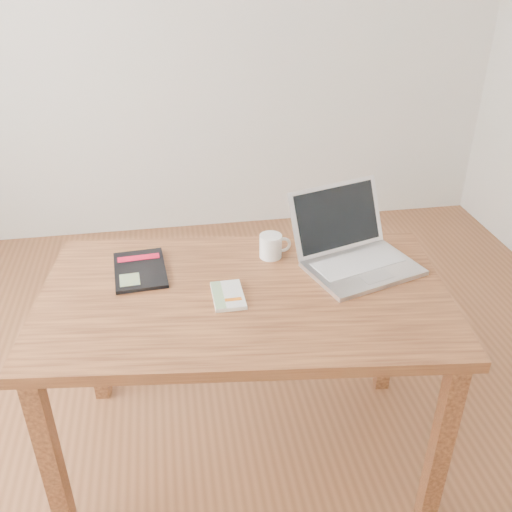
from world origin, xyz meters
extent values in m
plane|color=brown|center=(0.00, 0.00, 0.00)|extent=(4.00, 4.00, 0.00)
cube|color=silver|center=(0.00, 2.00, 1.35)|extent=(4.00, 0.04, 2.70)
cube|color=brown|center=(0.08, 0.01, 0.73)|extent=(1.45, 0.93, 0.04)
cube|color=brown|center=(-0.58, -0.25, 0.35)|extent=(0.06, 0.06, 0.71)
cube|color=brown|center=(0.66, -0.39, 0.35)|extent=(0.06, 0.06, 0.71)
cube|color=brown|center=(-0.50, 0.41, 0.35)|extent=(0.06, 0.06, 0.71)
cube|color=brown|center=(0.74, 0.27, 0.35)|extent=(0.06, 0.06, 0.71)
cube|color=silver|center=(0.02, -0.01, 0.76)|extent=(0.10, 0.17, 0.01)
cube|color=silver|center=(0.02, -0.01, 0.76)|extent=(0.10, 0.17, 0.01)
cube|color=#80A472|center=(-0.01, -0.01, 0.76)|extent=(0.04, 0.16, 0.00)
cube|color=#CE5F0E|center=(0.03, -0.05, 0.76)|extent=(0.06, 0.02, 0.00)
cube|color=black|center=(-0.27, 0.20, 0.76)|extent=(0.19, 0.28, 0.01)
cube|color=#B30C27|center=(-0.27, 0.27, 0.76)|extent=(0.15, 0.05, 0.00)
cube|color=#839962|center=(-0.30, 0.13, 0.76)|extent=(0.07, 0.08, 0.00)
cube|color=silver|center=(0.51, 0.08, 0.76)|extent=(0.43, 0.36, 0.02)
cube|color=silver|center=(0.50, 0.11, 0.77)|extent=(0.35, 0.23, 0.00)
cube|color=#BCBCC1|center=(0.54, 0.00, 0.77)|extent=(0.12, 0.09, 0.00)
cube|color=silver|center=(0.46, 0.25, 0.88)|extent=(0.39, 0.21, 0.23)
cube|color=black|center=(0.46, 0.24, 0.88)|extent=(0.35, 0.19, 0.20)
cylinder|color=white|center=(0.21, 0.23, 0.79)|extent=(0.08, 0.08, 0.09)
cylinder|color=black|center=(0.21, 0.23, 0.83)|extent=(0.07, 0.07, 0.01)
torus|color=white|center=(0.26, 0.23, 0.79)|extent=(0.06, 0.01, 0.06)
camera|label=1|loc=(-0.15, -1.56, 1.81)|focal=40.00mm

